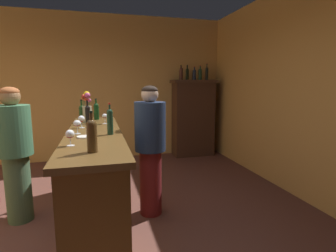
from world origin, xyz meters
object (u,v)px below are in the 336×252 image
Objects in this scene: wine_glass_rear at (105,116)px; display_bottle_right at (207,73)px; display_cabinet at (193,117)px; cheese_plate at (84,137)px; wine_bottle_merlot at (88,114)px; wine_glass_spare at (70,135)px; display_bottle_center at (194,74)px; display_bottle_midright at (200,74)px; flower_arrangement at (87,108)px; wine_bottle_pinot at (96,110)px; wine_glass_mid at (77,124)px; bartender at (150,146)px; display_bottle_left at (181,73)px; wine_glass_front at (81,119)px; display_bottle_midleft at (187,73)px; wine_bottle_malbec at (82,112)px; bar_counter at (96,177)px; wine_bottle_riesling at (110,120)px; wine_bottle_chardonnay at (92,134)px; patron_in_grey at (15,150)px.

display_bottle_right is at bearing 40.38° from wine_glass_rear.
display_cabinet reaches higher than cheese_plate.
wine_bottle_merlot is 2.36× the size of wine_glass_spare.
display_bottle_midright is (0.13, 0.00, 0.01)m from display_bottle_center.
display_bottle_right reaches higher than flower_arrangement.
display_bottle_right is at bearing -0.00° from display_cabinet.
wine_bottle_pinot reaches higher than cheese_plate.
wine_bottle_pinot is 2.30× the size of wine_glass_rear.
wine_glass_spare is at bearing -91.95° from wine_glass_mid.
bartender is at bearing -44.88° from flower_arrangement.
bartender is (-1.13, -2.39, -0.94)m from display_bottle_left.
wine_glass_front is at bearing -135.93° from wine_glass_rear.
display_bottle_midleft reaches higher than display_cabinet.
bartender reaches higher than wine_bottle_malbec.
bartender is (-1.56, -2.39, -0.93)m from display_bottle_midright.
bar_counter is 0.71m from wine_bottle_riesling.
cheese_plate is 0.46× the size of display_bottle_midleft.
wine_glass_mid is at bearing -131.27° from display_bottle_center.
display_bottle_midleft is at bearing 40.12° from flower_arrangement.
wine_glass_rear is (0.27, 0.26, -0.01)m from wine_glass_front.
bar_counter is 8.20× the size of wine_bottle_pinot.
display_bottle_midright is (2.35, 1.56, 0.60)m from wine_bottle_malbec.
bartender is at bearing -46.06° from wine_glass_rear.
display_bottle_midright is (2.05, 1.87, 0.63)m from wine_glass_rear.
wine_glass_front is (-0.14, 1.18, -0.04)m from wine_bottle_chardonnay.
wine_bottle_merlot is at bearing -138.93° from display_cabinet.
display_bottle_midright is at bearing 36.30° from flower_arrangement.
wine_glass_rear is at bearing 30.79° from patron_in_grey.
wine_glass_front is 1.07× the size of wine_glass_spare.
wine_bottle_malbec is at bearing 95.49° from wine_bottle_chardonnay.
display_bottle_left is (1.73, 1.42, 0.60)m from wine_bottle_pinot.
display_bottle_right is (2.43, 1.67, 0.55)m from flower_arrangement.
wine_bottle_malbec is 3.01m from display_bottle_right.
display_bottle_midright is at bearing 47.08° from wine_glass_mid.
wine_bottle_chardonnay is (0.08, -1.48, 0.00)m from wine_bottle_merlot.
patron_in_grey reaches higher than wine_bottle_riesling.
wine_glass_mid is 3.50m from display_bottle_midright.
patron_in_grey is (-2.90, -2.17, -0.02)m from display_cabinet.
display_bottle_midleft is at bearing -0.00° from display_bottle_left.
wine_bottle_riesling is at bearing -83.37° from wine_bottle_pinot.
display_bottle_right is (2.41, 1.84, 0.61)m from wine_bottle_merlot.
bar_counter is 0.70m from bartender.
display_cabinet is at bearing 54.60° from wine_bottle_riesling.
display_bottle_midleft is (1.98, 2.72, 0.72)m from cheese_plate.
flower_arrangement reaches higher than wine_bottle_merlot.
flower_arrangement is at bearing 85.32° from wine_glass_mid.
display_bottle_center is at bearing 53.89° from wine_glass_spare.
wine_glass_mid is at bearing 160.94° from wine_bottle_riesling.
wine_bottle_pinot is at bearing 96.63° from wine_bottle_riesling.
wine_glass_spare is at bearing -104.72° from wine_glass_rear.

